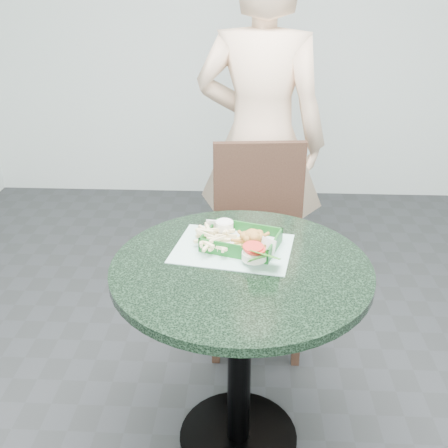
{
  "coord_description": "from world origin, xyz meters",
  "views": [
    {
      "loc": [
        0.02,
        -1.45,
        1.61
      ],
      "look_at": [
        -0.06,
        0.1,
        0.86
      ],
      "focal_mm": 42.0,
      "sensor_mm": 36.0,
      "label": 1
    }
  ],
  "objects_px": {
    "dining_chair": "(258,232)",
    "diner_person": "(261,113)",
    "cafe_table": "(240,313)",
    "food_basket": "(241,248)",
    "crab_sandwich": "(254,242)",
    "sauce_ramekin": "(220,233)"
  },
  "relations": [
    {
      "from": "dining_chair",
      "to": "diner_person",
      "type": "bearing_deg",
      "value": 83.67
    },
    {
      "from": "cafe_table",
      "to": "dining_chair",
      "type": "distance_m",
      "value": 0.71
    },
    {
      "from": "food_basket",
      "to": "crab_sandwich",
      "type": "bearing_deg",
      "value": -25.75
    },
    {
      "from": "cafe_table",
      "to": "diner_person",
      "type": "distance_m",
      "value": 1.1
    },
    {
      "from": "cafe_table",
      "to": "crab_sandwich",
      "type": "height_order",
      "value": "crab_sandwich"
    },
    {
      "from": "dining_chair",
      "to": "sauce_ramekin",
      "type": "distance_m",
      "value": 0.63
    },
    {
      "from": "cafe_table",
      "to": "crab_sandwich",
      "type": "distance_m",
      "value": 0.24
    },
    {
      "from": "cafe_table",
      "to": "food_basket",
      "type": "height_order",
      "value": "food_basket"
    },
    {
      "from": "food_basket",
      "to": "sauce_ramekin",
      "type": "relative_size",
      "value": 3.88
    },
    {
      "from": "cafe_table",
      "to": "food_basket",
      "type": "relative_size",
      "value": 3.48
    },
    {
      "from": "cafe_table",
      "to": "food_basket",
      "type": "xyz_separation_m",
      "value": [
        -0.0,
        0.11,
        0.19
      ]
    },
    {
      "from": "dining_chair",
      "to": "diner_person",
      "type": "relative_size",
      "value": 0.46
    },
    {
      "from": "food_basket",
      "to": "diner_person",
      "type": "bearing_deg",
      "value": 85.22
    },
    {
      "from": "cafe_table",
      "to": "sauce_ramekin",
      "type": "relative_size",
      "value": 13.52
    },
    {
      "from": "cafe_table",
      "to": "crab_sandwich",
      "type": "relative_size",
      "value": 7.23
    },
    {
      "from": "cafe_table",
      "to": "sauce_ramekin",
      "type": "xyz_separation_m",
      "value": [
        -0.08,
        0.15,
        0.22
      ]
    },
    {
      "from": "food_basket",
      "to": "crab_sandwich",
      "type": "distance_m",
      "value": 0.06
    },
    {
      "from": "diner_person",
      "to": "cafe_table",
      "type": "bearing_deg",
      "value": 97.15
    },
    {
      "from": "crab_sandwich",
      "to": "sauce_ramekin",
      "type": "height_order",
      "value": "crab_sandwich"
    },
    {
      "from": "cafe_table",
      "to": "sauce_ramekin",
      "type": "height_order",
      "value": "sauce_ramekin"
    },
    {
      "from": "cafe_table",
      "to": "diner_person",
      "type": "bearing_deg",
      "value": 85.84
    },
    {
      "from": "dining_chair",
      "to": "sauce_ramekin",
      "type": "xyz_separation_m",
      "value": [
        -0.15,
        -0.55,
        0.27
      ]
    }
  ]
}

